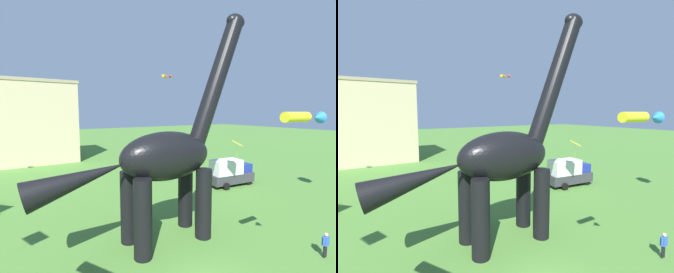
% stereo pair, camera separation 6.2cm
% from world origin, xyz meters
% --- Properties ---
extents(dinosaur_sculpture, '(15.55, 3.29, 16.25)m').
position_xyz_m(dinosaur_sculpture, '(0.82, 5.54, 5.88)').
color(dinosaur_sculpture, black).
rests_on(dinosaur_sculpture, ground_plane).
extents(parked_box_truck, '(5.80, 2.73, 3.20)m').
position_xyz_m(parked_box_truck, '(13.75, 12.00, 1.65)').
color(parked_box_truck, '#38383D').
rests_on(parked_box_truck, ground_plane).
extents(person_strolling_adult, '(0.58, 0.26, 1.56)m').
position_xyz_m(person_strolling_adult, '(7.99, -1.30, 0.94)').
color(person_strolling_adult, black).
rests_on(person_strolling_adult, ground_plane).
extents(kite_mid_right, '(1.80, 1.83, 2.02)m').
position_xyz_m(kite_mid_right, '(11.23, 8.75, 5.66)').
color(kite_mid_right, yellow).
extents(kite_high_left, '(1.68, 1.42, 0.49)m').
position_xyz_m(kite_high_left, '(3.10, -2.08, 8.58)').
color(kite_high_left, yellow).
extents(kite_apex, '(1.54, 1.59, 0.45)m').
position_xyz_m(kite_apex, '(11.82, 23.67, 14.21)').
color(kite_apex, orange).
extents(background_building_block, '(17.05, 10.71, 14.15)m').
position_xyz_m(background_building_block, '(-7.00, 40.85, 7.08)').
color(background_building_block, '#CCB78E').
rests_on(background_building_block, ground_plane).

